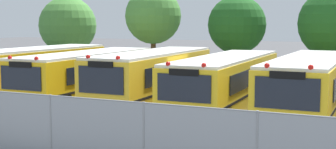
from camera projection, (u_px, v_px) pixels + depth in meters
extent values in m
plane|color=#424244|center=(189.00, 110.00, 22.37)|extent=(160.00, 160.00, 0.00)
cube|color=yellow|center=(32.00, 71.00, 25.72)|extent=(2.46, 10.55, 2.19)
cube|color=white|center=(31.00, 49.00, 25.59)|extent=(2.41, 10.34, 0.12)
cube|color=black|center=(54.00, 65.00, 25.44)|extent=(0.06, 8.23, 0.79)
cube|color=black|center=(17.00, 63.00, 26.47)|extent=(0.06, 8.23, 0.79)
cube|color=black|center=(32.00, 79.00, 25.77)|extent=(2.48, 10.66, 0.10)
cylinder|color=black|center=(86.00, 82.00, 28.51)|extent=(0.28, 1.00, 1.00)
cylinder|color=black|center=(57.00, 80.00, 29.41)|extent=(0.28, 1.00, 1.00)
cube|color=yellow|center=(88.00, 75.00, 24.43)|extent=(2.70, 10.00, 2.07)
cube|color=white|center=(87.00, 53.00, 24.31)|extent=(2.65, 9.80, 0.12)
cube|color=black|center=(21.00, 108.00, 19.91)|extent=(2.54, 0.21, 0.36)
cube|color=black|center=(21.00, 78.00, 19.83)|extent=(2.04, 0.10, 0.99)
cube|color=black|center=(112.00, 69.00, 24.17)|extent=(0.21, 7.76, 0.74)
cube|color=black|center=(70.00, 67.00, 25.16)|extent=(0.21, 7.76, 0.74)
cube|color=black|center=(88.00, 83.00, 24.47)|extent=(2.73, 10.10, 0.10)
sphere|color=red|center=(36.00, 59.00, 19.62)|extent=(0.18, 0.18, 0.18)
sphere|color=red|center=(10.00, 58.00, 20.16)|extent=(0.18, 0.18, 0.18)
cube|color=black|center=(20.00, 65.00, 19.75)|extent=(1.12, 0.10, 0.24)
cylinder|color=black|center=(64.00, 105.00, 20.82)|extent=(0.30, 1.01, 1.00)
cylinder|color=black|center=(23.00, 101.00, 21.69)|extent=(0.30, 1.01, 1.00)
cylinder|color=black|center=(136.00, 86.00, 26.99)|extent=(0.30, 1.01, 1.00)
cylinder|color=black|center=(102.00, 84.00, 27.85)|extent=(0.30, 1.01, 1.00)
cube|color=yellow|center=(153.00, 77.00, 22.83)|extent=(2.60, 9.50, 2.19)
cube|color=white|center=(153.00, 53.00, 22.71)|extent=(2.54, 9.31, 0.12)
cube|color=black|center=(101.00, 114.00, 18.56)|extent=(2.46, 0.21, 0.36)
cube|color=black|center=(101.00, 80.00, 18.46)|extent=(1.98, 0.10, 1.05)
cube|color=black|center=(180.00, 70.00, 22.58)|extent=(0.19, 7.37, 0.79)
cube|color=black|center=(133.00, 68.00, 23.55)|extent=(0.19, 7.37, 0.79)
cube|color=black|center=(154.00, 86.00, 22.88)|extent=(2.62, 9.59, 0.10)
sphere|color=red|center=(118.00, 58.00, 18.26)|extent=(0.18, 0.18, 0.18)
sphere|color=red|center=(88.00, 57.00, 18.78)|extent=(0.18, 0.18, 0.18)
cube|color=black|center=(100.00, 64.00, 18.39)|extent=(1.09, 0.10, 0.24)
cylinder|color=black|center=(142.00, 110.00, 19.48)|extent=(0.30, 1.01, 1.00)
cylinder|color=black|center=(97.00, 107.00, 20.32)|extent=(0.30, 1.01, 1.00)
cylinder|color=black|center=(196.00, 90.00, 25.18)|extent=(0.30, 1.01, 1.00)
cylinder|color=black|center=(159.00, 88.00, 26.03)|extent=(0.30, 1.01, 1.00)
cube|color=yellow|center=(226.00, 82.00, 21.74)|extent=(2.63, 10.39, 2.05)
cube|color=white|center=(227.00, 58.00, 21.62)|extent=(2.58, 10.18, 0.12)
cube|color=black|center=(183.00, 122.00, 17.05)|extent=(2.52, 0.20, 0.36)
cube|color=black|center=(184.00, 88.00, 16.96)|extent=(2.02, 0.09, 0.98)
cube|color=black|center=(256.00, 75.00, 21.48)|extent=(0.17, 8.07, 0.74)
cube|color=black|center=(203.00, 73.00, 22.47)|extent=(0.17, 8.07, 0.74)
cube|color=black|center=(226.00, 91.00, 21.78)|extent=(2.66, 10.49, 0.10)
sphere|color=red|center=(204.00, 65.00, 16.76)|extent=(0.18, 0.18, 0.18)
sphere|color=red|center=(168.00, 64.00, 17.30)|extent=(0.18, 0.18, 0.18)
cube|color=black|center=(184.00, 72.00, 16.89)|extent=(1.11, 0.10, 0.24)
cylinder|color=black|center=(225.00, 118.00, 17.96)|extent=(0.30, 1.00, 1.00)
cylinder|color=black|center=(171.00, 114.00, 18.83)|extent=(0.30, 1.00, 1.00)
cylinder|color=black|center=(266.00, 92.00, 24.47)|extent=(0.30, 1.00, 1.00)
cylinder|color=black|center=(225.00, 90.00, 25.34)|extent=(0.30, 1.00, 1.00)
cube|color=yellow|center=(311.00, 86.00, 20.01)|extent=(2.50, 10.36, 2.14)
cube|color=white|center=(311.00, 59.00, 19.89)|extent=(2.45, 10.15, 0.12)
cube|color=black|center=(285.00, 133.00, 15.36)|extent=(2.55, 0.16, 0.36)
cube|color=black|center=(287.00, 94.00, 15.27)|extent=(2.05, 0.06, 1.03)
cube|color=black|center=(281.00, 75.00, 20.77)|extent=(0.04, 8.08, 0.77)
cube|color=black|center=(310.00, 96.00, 20.06)|extent=(2.52, 10.46, 0.10)
sphere|color=red|center=(311.00, 67.00, 15.05)|extent=(0.18, 0.18, 0.18)
sphere|color=red|center=(267.00, 66.00, 15.61)|extent=(0.18, 0.18, 0.18)
cube|color=black|center=(287.00, 75.00, 15.19)|extent=(1.12, 0.08, 0.24)
cylinder|color=black|center=(327.00, 128.00, 16.24)|extent=(0.28, 1.00, 1.00)
cylinder|color=black|center=(262.00, 123.00, 17.15)|extent=(0.28, 1.00, 1.00)
cylinder|color=black|center=(297.00, 95.00, 23.63)|extent=(0.28, 1.00, 1.00)
cylinder|color=#4C3823|center=(68.00, 60.00, 38.30)|extent=(0.34, 0.34, 2.09)
sphere|color=#478438|center=(68.00, 25.00, 38.00)|extent=(4.50, 4.50, 4.50)
sphere|color=#478438|center=(62.00, 22.00, 38.22)|extent=(2.58, 2.58, 2.58)
cylinder|color=#4C3823|center=(153.00, 59.00, 33.74)|extent=(0.35, 0.35, 3.01)
sphere|color=#478438|center=(153.00, 16.00, 33.42)|extent=(3.90, 3.90, 3.90)
sphere|color=#478438|center=(149.00, 10.00, 33.72)|extent=(2.23, 2.23, 2.23)
cylinder|color=#4C3823|center=(236.00, 65.00, 32.05)|extent=(0.29, 0.29, 2.43)
sphere|color=#1E561E|center=(237.00, 25.00, 31.76)|extent=(3.83, 3.83, 3.83)
sphere|color=#1E561E|center=(233.00, 23.00, 31.73)|extent=(2.17, 2.17, 2.17)
cylinder|color=#4C3823|center=(332.00, 70.00, 29.15)|extent=(0.34, 0.34, 2.38)
sphere|color=#1E561E|center=(334.00, 23.00, 28.85)|extent=(4.24, 4.24, 4.24)
sphere|color=#1E561E|center=(330.00, 28.00, 29.02)|extent=(2.51, 2.51, 2.51)
cylinder|color=#9EA0A3|center=(51.00, 127.00, 14.24)|extent=(0.07, 0.07, 1.94)
cylinder|color=#9EA0A3|center=(144.00, 137.00, 12.97)|extent=(0.07, 0.07, 1.94)
cube|color=#ADB2B7|center=(51.00, 127.00, 14.24)|extent=(24.68, 0.02, 1.90)
cylinder|color=#9EA0A3|center=(50.00, 96.00, 14.14)|extent=(24.68, 0.04, 0.04)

